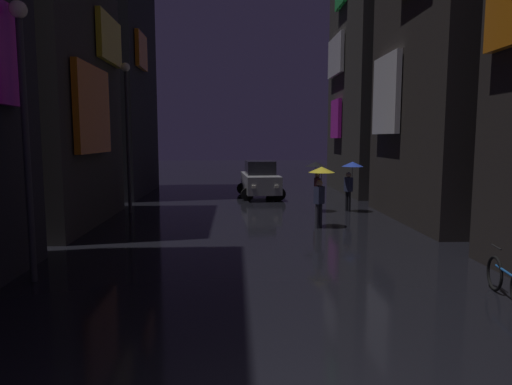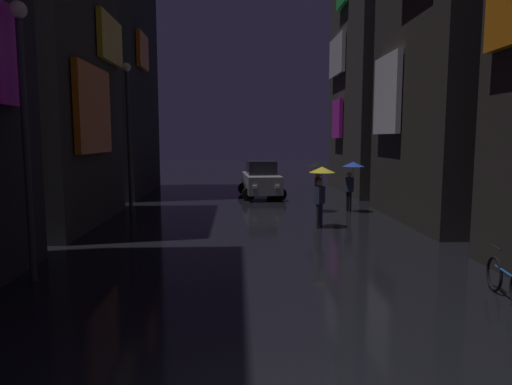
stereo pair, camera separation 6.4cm
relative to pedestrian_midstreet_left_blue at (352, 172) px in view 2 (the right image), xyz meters
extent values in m
cube|color=#33302D|center=(-11.78, -2.26, 6.17)|extent=(4.00, 7.08, 15.67)
cube|color=orange|center=(-9.63, -3.21, 2.38)|extent=(0.20, 3.37, 2.89)
cube|color=yellow|center=(-9.63, -0.78, 5.15)|extent=(0.20, 2.84, 1.72)
cube|color=orange|center=(-9.63, 5.31, 5.85)|extent=(0.20, 2.16, 1.77)
cube|color=white|center=(1.07, -0.95, 3.12)|extent=(0.20, 2.74, 3.05)
cube|color=#33302D|center=(3.22, 7.11, 5.79)|extent=(4.00, 7.82, 14.92)
cube|color=#F226D8|center=(1.07, 7.93, 2.55)|extent=(0.20, 1.99, 2.24)
cube|color=white|center=(1.07, 8.35, 6.21)|extent=(0.20, 3.41, 2.24)
cylinder|color=black|center=(-0.12, 0.18, -1.24)|extent=(0.12, 0.12, 0.85)
cylinder|color=black|center=(-0.04, 0.02, -1.24)|extent=(0.12, 0.12, 0.85)
cube|color=#333859|center=(-0.08, 0.10, -0.52)|extent=(0.34, 0.40, 0.60)
sphere|color=tan|center=(-0.08, 0.10, -0.11)|extent=(0.22, 0.22, 0.22)
cylinder|color=#333859|center=(0.04, -0.05, -0.47)|extent=(0.09, 0.09, 0.50)
cylinder|color=slate|center=(0.04, -0.05, -0.13)|extent=(0.02, 0.02, 0.77)
cone|color=#263FB2|center=(0.04, -0.05, 0.35)|extent=(0.90, 0.90, 0.20)
cylinder|color=#2D2D38|center=(-1.45, -0.20, -1.24)|extent=(0.12, 0.12, 0.85)
cylinder|color=#2D2D38|center=(-1.45, -0.02, -1.24)|extent=(0.12, 0.12, 0.85)
cube|color=#4C1E23|center=(-1.45, -0.11, -0.52)|extent=(0.22, 0.34, 0.60)
sphere|color=#9E7051|center=(-1.45, -0.11, -0.11)|extent=(0.22, 0.22, 0.22)
cylinder|color=#4C1E23|center=(-1.50, 0.07, -0.47)|extent=(0.09, 0.09, 0.50)
cylinder|color=slate|center=(-1.50, 0.07, -0.13)|extent=(0.02, 0.02, 0.77)
cone|color=black|center=(-1.50, 0.07, 0.35)|extent=(0.90, 0.90, 0.20)
cylinder|color=#2D2D38|center=(-2.05, -3.51, -1.24)|extent=(0.12, 0.12, 0.85)
cylinder|color=#2D2D38|center=(-1.92, -3.39, -1.24)|extent=(0.12, 0.12, 0.85)
cube|color=#333859|center=(-1.99, -3.45, -0.52)|extent=(0.40, 0.39, 0.60)
sphere|color=tan|center=(-1.99, -3.45, -0.11)|extent=(0.22, 0.22, 0.22)
cylinder|color=#333859|center=(-1.89, -3.30, -0.47)|extent=(0.09, 0.09, 0.50)
cylinder|color=slate|center=(-1.89, -3.30, -0.13)|extent=(0.02, 0.02, 0.77)
cone|color=yellow|center=(-1.89, -3.30, 0.35)|extent=(0.90, 0.90, 0.20)
torus|color=black|center=(0.40, -10.12, -1.31)|extent=(0.17, 0.72, 0.72)
cylinder|color=#1E59A5|center=(0.32, -10.66, -1.13)|extent=(0.20, 1.00, 0.05)
cylinder|color=black|center=(0.40, -10.12, -0.76)|extent=(0.10, 0.45, 0.03)
cube|color=#99999E|center=(-3.57, 4.92, -0.90)|extent=(1.98, 4.21, 0.90)
cube|color=black|center=(-3.57, 4.92, -0.10)|extent=(1.57, 1.94, 0.70)
cylinder|color=black|center=(-2.67, 3.64, -1.35)|extent=(0.65, 0.26, 0.64)
cylinder|color=black|center=(-4.28, 3.53, -1.35)|extent=(0.65, 0.26, 0.64)
cylinder|color=black|center=(-2.85, 6.30, -1.35)|extent=(0.65, 0.26, 0.64)
cylinder|color=black|center=(-4.46, 6.19, -1.35)|extent=(0.65, 0.26, 0.64)
cube|color=white|center=(-2.88, 2.89, -0.90)|extent=(0.20, 0.07, 0.14)
cube|color=white|center=(-3.98, 2.82, -0.90)|extent=(0.20, 0.07, 0.14)
cylinder|color=#2D2D33|center=(-9.28, 0.17, 1.22)|extent=(0.14, 0.14, 5.77)
sphere|color=#F9EFCC|center=(-9.28, 0.17, 4.28)|extent=(0.36, 0.36, 0.36)
cylinder|color=#2D2D33|center=(-9.28, -9.06, 1.09)|extent=(0.14, 0.14, 5.53)
sphere|color=#F9EFCC|center=(-9.28, -9.06, 4.04)|extent=(0.36, 0.36, 0.36)
camera|label=1|loc=(-4.89, -18.92, 1.44)|focal=32.00mm
camera|label=2|loc=(-4.83, -18.92, 1.44)|focal=32.00mm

